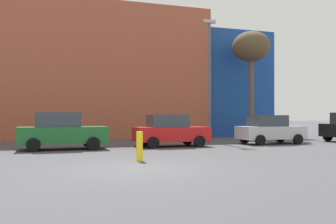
{
  "coord_description": "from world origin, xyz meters",
  "views": [
    {
      "loc": [
        -2.82,
        -11.54,
        1.65
      ],
      "look_at": [
        3.57,
        7.41,
        1.87
      ],
      "focal_mm": 40.31,
      "sensor_mm": 36.0,
      "label": 1
    }
  ],
  "objects_px": {
    "bollard_yellow_0": "(140,146)",
    "parked_car_3": "(270,130)",
    "parked_car_1": "(62,131)",
    "parked_car_2": "(170,131)",
    "bare_tree_1": "(251,49)",
    "street_lamp": "(209,73)"
  },
  "relations": [
    {
      "from": "bare_tree_1",
      "to": "parked_car_3",
      "type": "bearing_deg",
      "value": -110.56
    },
    {
      "from": "parked_car_1",
      "to": "parked_car_2",
      "type": "xyz_separation_m",
      "value": [
        5.66,
        0.0,
        -0.05
      ]
    },
    {
      "from": "parked_car_1",
      "to": "parked_car_2",
      "type": "height_order",
      "value": "parked_car_1"
    },
    {
      "from": "parked_car_3",
      "to": "bare_tree_1",
      "type": "bearing_deg",
      "value": 69.44
    },
    {
      "from": "bollard_yellow_0",
      "to": "street_lamp",
      "type": "xyz_separation_m",
      "value": [
        6.59,
        8.12,
        3.84
      ]
    },
    {
      "from": "bollard_yellow_0",
      "to": "parked_car_3",
      "type": "bearing_deg",
      "value": 31.48
    },
    {
      "from": "parked_car_2",
      "to": "bare_tree_1",
      "type": "distance_m",
      "value": 11.48
    },
    {
      "from": "parked_car_2",
      "to": "bollard_yellow_0",
      "type": "height_order",
      "value": "parked_car_2"
    },
    {
      "from": "parked_car_1",
      "to": "bare_tree_1",
      "type": "distance_m",
      "value": 16.03
    },
    {
      "from": "parked_car_1",
      "to": "parked_car_3",
      "type": "height_order",
      "value": "parked_car_1"
    },
    {
      "from": "parked_car_1",
      "to": "bare_tree_1",
      "type": "height_order",
      "value": "bare_tree_1"
    },
    {
      "from": "parked_car_2",
      "to": "street_lamp",
      "type": "height_order",
      "value": "street_lamp"
    },
    {
      "from": "parked_car_2",
      "to": "parked_car_3",
      "type": "distance_m",
      "value": 6.24
    },
    {
      "from": "parked_car_2",
      "to": "street_lamp",
      "type": "bearing_deg",
      "value": 34.6
    },
    {
      "from": "street_lamp",
      "to": "bare_tree_1",
      "type": "bearing_deg",
      "value": 32.13
    },
    {
      "from": "parked_car_3",
      "to": "bare_tree_1",
      "type": "xyz_separation_m",
      "value": [
        2.03,
        5.41,
        5.85
      ]
    },
    {
      "from": "parked_car_2",
      "to": "street_lamp",
      "type": "xyz_separation_m",
      "value": [
        3.41,
        2.35,
        3.53
      ]
    },
    {
      "from": "street_lamp",
      "to": "parked_car_2",
      "type": "bearing_deg",
      "value": -145.4
    },
    {
      "from": "parked_car_3",
      "to": "bare_tree_1",
      "type": "height_order",
      "value": "bare_tree_1"
    },
    {
      "from": "parked_car_2",
      "to": "bare_tree_1",
      "type": "bearing_deg",
      "value": 33.17
    },
    {
      "from": "parked_car_2",
      "to": "bollard_yellow_0",
      "type": "relative_size",
      "value": 3.66
    },
    {
      "from": "parked_car_1",
      "to": "bollard_yellow_0",
      "type": "xyz_separation_m",
      "value": [
        2.48,
        -5.77,
        -0.37
      ]
    }
  ]
}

